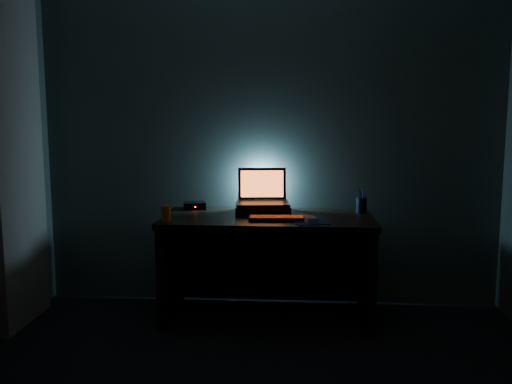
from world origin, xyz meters
TOP-DOWN VIEW (x-y plane):
  - room at (0.00, 0.00)m, footprint 3.50×4.00m
  - desk at (0.00, 1.67)m, footprint 1.50×0.70m
  - curtain at (-1.71, 1.42)m, footprint 0.06×0.65m
  - riser at (-0.04, 1.76)m, footprint 0.43×0.34m
  - laptop at (-0.05, 1.81)m, footprint 0.40×0.32m
  - keyboard at (0.09, 1.49)m, footprint 0.43×0.16m
  - mousepad at (0.29, 1.42)m, footprint 0.27×0.25m
  - mouse at (0.29, 1.42)m, footprint 0.10×0.13m
  - pen_cup at (0.68, 1.81)m, footprint 0.10×0.10m
  - juice_glass at (-0.68, 1.38)m, footprint 0.08×0.08m
  - router at (-0.57, 1.87)m, footprint 0.19×0.17m

SIDE VIEW (x-z plane):
  - desk at x=0.00m, z-range 0.12..0.87m
  - mousepad at x=0.29m, z-range 0.75..0.75m
  - keyboard at x=0.09m, z-range 0.75..0.78m
  - mouse at x=0.29m, z-range 0.75..0.79m
  - router at x=-0.57m, z-range 0.75..0.80m
  - riser at x=-0.04m, z-range 0.75..0.81m
  - juice_glass at x=-0.68m, z-range 0.75..0.86m
  - pen_cup at x=0.68m, z-range 0.75..0.86m
  - laptop at x=-0.05m, z-range 0.74..1.00m
  - curtain at x=-1.71m, z-range 0.00..2.30m
  - room at x=0.00m, z-range 0.00..2.50m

